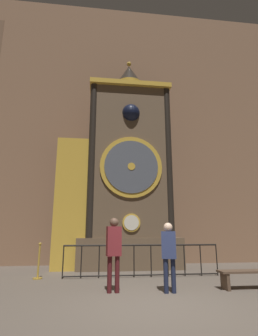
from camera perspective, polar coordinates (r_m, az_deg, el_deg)
The scene contains 8 objects.
ground_plane at distance 5.66m, azimuth 7.02°, elevation -27.76°, with size 28.00×28.00×0.00m, color brown.
cathedral_back_wall at distance 12.99m, azimuth -1.18°, elevation 9.57°, with size 24.00×0.32×12.99m.
clock_tower at distance 10.84m, azimuth -1.82°, elevation -1.20°, with size 4.89×1.81×9.01m.
railing_fence at distance 8.73m, azimuth 2.97°, elevation -19.12°, with size 4.93×0.05×0.98m.
visitor_near at distance 6.58m, azimuth -3.34°, elevation -16.70°, with size 0.37×0.27×1.71m.
visitor_far at distance 6.62m, azimuth 8.65°, elevation -17.20°, with size 0.38×0.30×1.59m.
stanchion_post at distance 8.85m, azimuth -19.13°, elevation -19.66°, with size 0.28×0.28×1.05m.
visitor_bench at distance 7.60m, azimuth 23.88°, elevation -20.66°, with size 1.30×0.40×0.44m.
Camera 1 is at (-1.26, -5.33, 1.41)m, focal length 28.00 mm.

